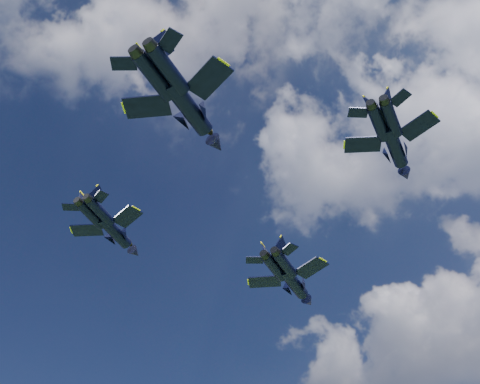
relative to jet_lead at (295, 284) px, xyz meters
name	(u,v)px	position (x,y,z in m)	size (l,w,h in m)	color
jet_lead	(295,284)	(0.00, 0.00, 0.00)	(13.78, 17.74, 4.23)	black
jet_left	(116,233)	(-16.97, -24.14, 1.46)	(12.15, 15.80, 3.75)	black
jet_right	(396,148)	(24.62, -16.86, 2.12)	(12.48, 16.23, 3.85)	black
jet_slot	(191,110)	(7.56, -38.44, -1.03)	(14.25, 18.28, 4.37)	black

